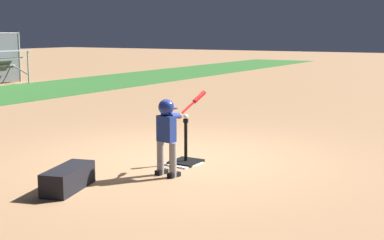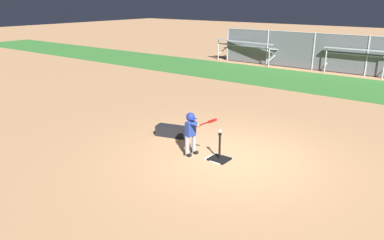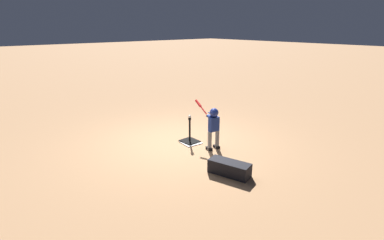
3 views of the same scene
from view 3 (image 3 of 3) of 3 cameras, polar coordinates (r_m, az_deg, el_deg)
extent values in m
plane|color=#AD7F56|center=(7.71, -2.81, -4.26)|extent=(90.00, 90.00, 0.00)
cube|color=white|center=(7.66, -0.23, -4.31)|extent=(0.48, 0.48, 0.02)
cube|color=black|center=(7.71, -0.43, -4.08)|extent=(0.43, 0.39, 0.04)
cylinder|color=black|center=(7.61, -0.44, -1.97)|extent=(0.05, 0.05, 0.56)
cylinder|color=black|center=(7.51, -0.44, 0.23)|extent=(0.08, 0.08, 0.05)
cylinder|color=gray|center=(7.17, 3.39, -4.00)|extent=(0.11, 0.11, 0.47)
cube|color=black|center=(7.27, 3.27, -5.44)|extent=(0.19, 0.12, 0.06)
cylinder|color=gray|center=(7.30, 4.82, -3.65)|extent=(0.11, 0.11, 0.47)
cube|color=black|center=(7.39, 4.69, -5.07)|extent=(0.19, 0.12, 0.06)
cube|color=navy|center=(7.10, 4.18, -0.78)|extent=(0.17, 0.26, 0.34)
sphere|color=#936B4C|center=(7.02, 4.23, 1.34)|extent=(0.18, 0.18, 0.18)
sphere|color=navy|center=(7.01, 4.23, 1.43)|extent=(0.21, 0.21, 0.21)
cube|color=navy|center=(7.09, 3.82, 1.39)|extent=(0.13, 0.17, 0.01)
cylinder|color=navy|center=(7.13, 3.35, 0.64)|extent=(0.28, 0.18, 0.10)
cylinder|color=navy|center=(7.17, 3.86, 0.74)|extent=(0.28, 0.11, 0.10)
sphere|color=#936B4C|center=(7.25, 3.02, 0.83)|extent=(0.09, 0.09, 0.09)
cylinder|color=red|center=(7.42, 1.90, 2.28)|extent=(0.53, 0.12, 0.29)
cylinder|color=red|center=(7.54, 1.20, 3.18)|extent=(0.25, 0.10, 0.16)
cylinder|color=black|center=(7.24, 3.10, 0.73)|extent=(0.04, 0.05, 0.05)
sphere|color=white|center=(7.49, -0.44, 0.69)|extent=(0.07, 0.07, 0.07)
cube|color=black|center=(6.11, 7.13, -9.07)|extent=(0.90, 0.54, 0.28)
camera|label=1|loc=(8.70, 55.38, 3.49)|focal=50.00mm
camera|label=2|loc=(14.86, 9.04, 19.86)|focal=35.00mm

